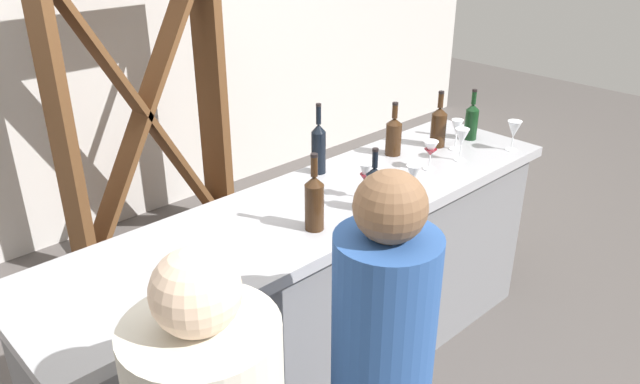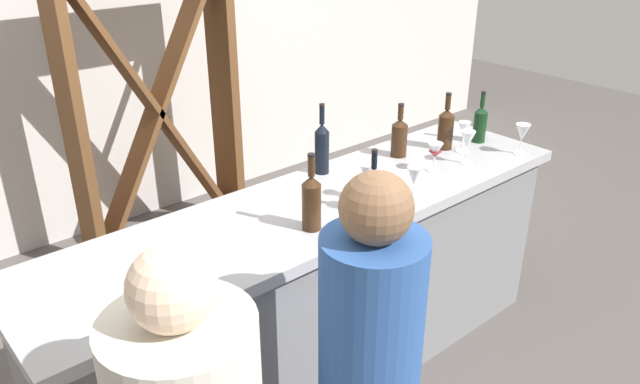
# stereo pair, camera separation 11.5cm
# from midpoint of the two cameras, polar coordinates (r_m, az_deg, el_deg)

# --- Properties ---
(ground_plane) EXTENTS (12.00, 12.00, 0.00)m
(ground_plane) POSITION_cam_midpoint_polar(r_m,az_deg,el_deg) (3.18, -1.07, -16.37)
(ground_plane) COLOR #4C4744
(back_wall) EXTENTS (8.00, 0.10, 2.80)m
(back_wall) POSITION_cam_midpoint_polar(r_m,az_deg,el_deg) (4.33, -21.96, 14.11)
(back_wall) COLOR #BCB7B2
(back_wall) RESTS_ON ground
(bar_counter) EXTENTS (2.60, 0.66, 0.94)m
(bar_counter) POSITION_cam_midpoint_polar(r_m,az_deg,el_deg) (2.89, -1.15, -9.32)
(bar_counter) COLOR slate
(bar_counter) RESTS_ON ground
(wine_rack) EXTENTS (1.07, 0.28, 1.87)m
(wine_rack) POSITION_cam_midpoint_polar(r_m,az_deg,el_deg) (3.97, -16.81, 6.98)
(wine_rack) COLOR brown
(wine_rack) RESTS_ON ground
(wine_bottle_leftmost_amber_brown) EXTENTS (0.08, 0.08, 0.32)m
(wine_bottle_leftmost_amber_brown) POSITION_cam_midpoint_polar(r_m,az_deg,el_deg) (2.39, -1.90, -0.86)
(wine_bottle_leftmost_amber_brown) COLOR #331E0F
(wine_bottle_leftmost_amber_brown) RESTS_ON bar_counter
(wine_bottle_second_left_near_black) EXTENTS (0.07, 0.07, 0.28)m
(wine_bottle_second_left_near_black) POSITION_cam_midpoint_polar(r_m,az_deg,el_deg) (2.54, 3.71, 0.38)
(wine_bottle_second_left_near_black) COLOR black
(wine_bottle_second_left_near_black) RESTS_ON bar_counter
(wine_bottle_center_near_black) EXTENTS (0.07, 0.07, 0.34)m
(wine_bottle_center_near_black) POSITION_cam_midpoint_polar(r_m,az_deg,el_deg) (2.89, -1.27, 4.16)
(wine_bottle_center_near_black) COLOR black
(wine_bottle_center_near_black) RESTS_ON bar_counter
(wine_bottle_second_right_amber_brown) EXTENTS (0.08, 0.08, 0.27)m
(wine_bottle_second_right_amber_brown) POSITION_cam_midpoint_polar(r_m,az_deg,el_deg) (3.13, 5.77, 5.24)
(wine_bottle_second_right_amber_brown) COLOR #331E0F
(wine_bottle_second_right_amber_brown) RESTS_ON bar_counter
(wine_bottle_rightmost_amber_brown) EXTENTS (0.08, 0.08, 0.30)m
(wine_bottle_rightmost_amber_brown) POSITION_cam_midpoint_polar(r_m,az_deg,el_deg) (3.27, 9.89, 6.04)
(wine_bottle_rightmost_amber_brown) COLOR #331E0F
(wine_bottle_rightmost_amber_brown) RESTS_ON bar_counter
(wine_bottle_far_right_dark_green) EXTENTS (0.07, 0.07, 0.27)m
(wine_bottle_far_right_dark_green) POSITION_cam_midpoint_polar(r_m,az_deg,el_deg) (3.41, 12.86, 6.45)
(wine_bottle_far_right_dark_green) COLOR black
(wine_bottle_far_right_dark_green) RESTS_ON bar_counter
(wine_glass_near_left) EXTENTS (0.06, 0.06, 0.16)m
(wine_glass_near_left) POSITION_cam_midpoint_polar(r_m,az_deg,el_deg) (2.65, 7.38, 1.49)
(wine_glass_near_left) COLOR white
(wine_glass_near_left) RESTS_ON bar_counter
(wine_glass_near_center) EXTENTS (0.07, 0.07, 0.16)m
(wine_glass_near_center) POSITION_cam_midpoint_polar(r_m,az_deg,el_deg) (3.30, 16.51, 5.48)
(wine_glass_near_center) COLOR white
(wine_glass_near_center) RESTS_ON bar_counter
(wine_glass_near_right) EXTENTS (0.07, 0.07, 0.17)m
(wine_glass_near_right) POSITION_cam_midpoint_polar(r_m,az_deg,el_deg) (3.10, 11.92, 4.89)
(wine_glass_near_right) COLOR white
(wine_glass_near_right) RESTS_ON bar_counter
(wine_glass_far_left) EXTENTS (0.07, 0.07, 0.16)m
(wine_glass_far_left) POSITION_cam_midpoint_polar(r_m,az_deg,el_deg) (2.65, 3.01, 1.54)
(wine_glass_far_left) COLOR white
(wine_glass_far_left) RESTS_ON bar_counter
(wine_glass_far_center) EXTENTS (0.07, 0.07, 0.14)m
(wine_glass_far_center) POSITION_cam_midpoint_polar(r_m,az_deg,el_deg) (2.98, 9.09, 3.85)
(wine_glass_far_center) COLOR white
(wine_glass_far_center) RESTS_ON bar_counter
(wine_glass_far_right) EXTENTS (0.06, 0.06, 0.16)m
(wine_glass_far_right) POSITION_cam_midpoint_polar(r_m,az_deg,el_deg) (3.24, 11.53, 5.75)
(wine_glass_far_right) COLOR white
(wine_glass_far_right) RESTS_ON bar_counter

